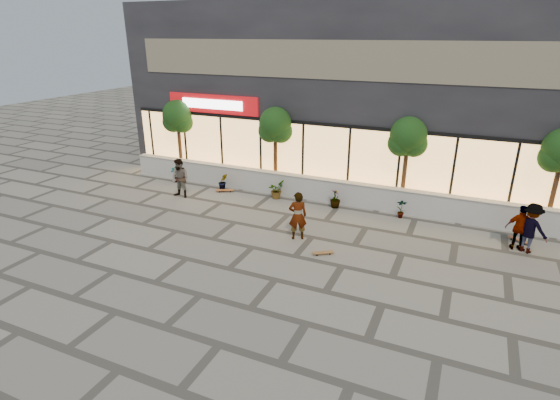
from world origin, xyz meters
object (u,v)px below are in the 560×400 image
at_px(skater_center, 298,216).
at_px(skater_right_near, 520,228).
at_px(tree_midwest, 275,127).
at_px(skater_right_far, 531,228).
at_px(tree_west, 178,118).
at_px(skateboard_center, 323,253).
at_px(tree_mideast, 408,139).
at_px(skateboard_right_near, 519,240).
at_px(skateboard_left, 225,190).
at_px(skater_left, 180,178).

distance_m(skater_center, skater_right_near, 7.67).
height_order(tree_midwest, skater_center, tree_midwest).
bearing_deg(skater_right_far, tree_west, 19.15).
distance_m(tree_midwest, skateboard_center, 7.61).
xyz_separation_m(tree_west, skater_right_near, (15.87, -2.43, -2.17)).
xyz_separation_m(tree_west, skater_right_far, (16.16, -2.49, -2.10)).
distance_m(tree_mideast, skateboard_right_near, 5.64).
bearing_deg(skater_center, skater_right_far, 169.01).
bearing_deg(tree_west, skater_center, -29.07).
height_order(tree_west, skateboard_right_near, tree_west).
bearing_deg(tree_west, skateboard_left, -22.98).
bearing_deg(skateboard_center, skateboard_right_near, -2.03).
distance_m(tree_west, skater_center, 10.01).
xyz_separation_m(skater_right_far, skateboard_center, (-6.34, -3.06, -0.82)).
distance_m(tree_mideast, skater_right_near, 5.45).
bearing_deg(tree_mideast, skater_right_near, -29.10).
bearing_deg(skater_center, skateboard_left, -60.56).
relative_size(tree_mideast, skateboard_right_near, 5.01).
distance_m(tree_midwest, tree_mideast, 6.00).
xyz_separation_m(skater_center, skater_right_near, (7.31, 2.33, -0.09)).
bearing_deg(tree_midwest, skateboard_right_near, -9.47).
bearing_deg(skater_left, skater_center, -12.86).
bearing_deg(skateboard_center, skater_right_near, -6.31).
relative_size(skater_right_far, skateboard_center, 2.48).
xyz_separation_m(tree_midwest, skater_left, (-3.43, -2.91, -2.08)).
height_order(skater_center, skateboard_right_near, skater_center).
height_order(tree_midwest, skateboard_center, tree_midwest).
distance_m(tree_mideast, skateboard_center, 6.49).
bearing_deg(tree_midwest, skater_right_near, -13.19).
xyz_separation_m(skateboard_center, skateboard_left, (-6.28, 4.05, 0.01)).
bearing_deg(skater_center, skater_left, -43.50).
height_order(skater_center, skater_right_far, skater_center).
xyz_separation_m(skater_right_near, skateboard_left, (-12.33, 0.93, -0.73)).
xyz_separation_m(tree_midwest, tree_mideast, (6.00, 0.00, 0.00)).
bearing_deg(tree_west, skateboard_right_near, -6.25).
bearing_deg(tree_mideast, skater_left, -162.86).
bearing_deg(tree_west, skater_right_far, -8.76).
xyz_separation_m(skater_right_near, skateboard_center, (-6.05, -3.12, -0.74)).
height_order(tree_midwest, tree_mideast, same).
xyz_separation_m(tree_west, skater_center, (8.55, -4.76, -2.08)).
height_order(skater_right_far, skateboard_center, skater_right_far).
xyz_separation_m(tree_mideast, skateboard_center, (-1.68, -5.55, -2.91)).
distance_m(skater_right_near, skateboard_left, 12.38).
height_order(tree_mideast, skateboard_center, tree_mideast).
xyz_separation_m(skateboard_left, skateboard_right_near, (12.46, -0.25, -0.01)).
bearing_deg(tree_west, skater_right_near, -8.71).
relative_size(tree_mideast, skateboard_center, 5.47).
bearing_deg(skateboard_center, tree_mideast, 39.53).
height_order(tree_west, skateboard_center, tree_west).
bearing_deg(skateboard_left, tree_mideast, -16.26).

